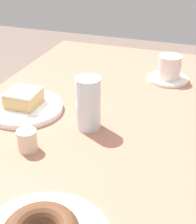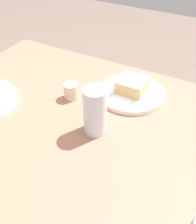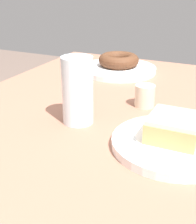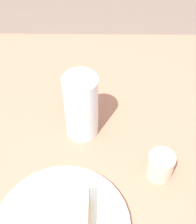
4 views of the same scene
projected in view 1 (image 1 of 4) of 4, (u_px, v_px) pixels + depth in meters
name	position (u px, v px, depth m)	size (l,w,h in m)	color
table	(88.00, 139.00, 0.94)	(1.20, 0.69, 0.71)	#A06852
plate_glazed_square	(25.00, 108.00, 0.94)	(0.21, 0.21, 0.02)	white
napkin_glazed_square	(24.00, 105.00, 0.93)	(0.13, 0.13, 0.00)	white
donut_glazed_square	(24.00, 98.00, 0.92)	(0.08, 0.08, 0.04)	tan
water_glass	(88.00, 104.00, 0.83)	(0.06, 0.06, 0.14)	silver
coffee_cup	(169.00, 70.00, 1.11)	(0.13, 0.13, 0.08)	silver
sugar_jar	(27.00, 140.00, 0.77)	(0.05, 0.05, 0.05)	beige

